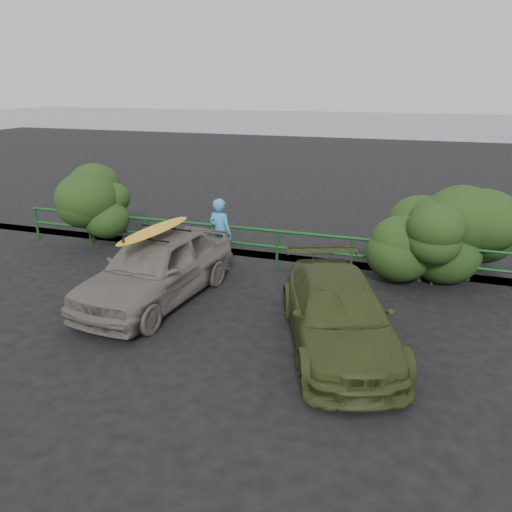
{
  "coord_description": "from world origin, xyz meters",
  "views": [
    {
      "loc": [
        4.6,
        -7.26,
        4.71
      ],
      "look_at": [
        1.29,
        2.4,
        1.18
      ],
      "focal_mm": 35.0,
      "sensor_mm": 36.0,
      "label": 1
    }
  ],
  "objects": [
    {
      "name": "ground",
      "position": [
        0.0,
        0.0,
        0.0
      ],
      "size": [
        80.0,
        80.0,
        0.0
      ],
      "primitive_type": "plane",
      "color": "black"
    },
    {
      "name": "ocean",
      "position": [
        0.0,
        60.0,
        0.0
      ],
      "size": [
        200.0,
        200.0,
        0.0
      ],
      "primitive_type": "plane",
      "color": "slate",
      "rests_on": "ground"
    },
    {
      "name": "guardrail",
      "position": [
        0.0,
        5.0,
        0.52
      ],
      "size": [
        14.0,
        0.08,
        1.04
      ],
      "primitive_type": null,
      "color": "#164E1E",
      "rests_on": "ground"
    },
    {
      "name": "shrub_left",
      "position": [
        -4.8,
        5.4,
        1.25
      ],
      "size": [
        3.2,
        2.4,
        2.5
      ],
      "primitive_type": null,
      "color": "#244117",
      "rests_on": "ground"
    },
    {
      "name": "shrub_right",
      "position": [
        5.0,
        5.5,
        1.08
      ],
      "size": [
        3.2,
        2.4,
        2.16
      ],
      "primitive_type": null,
      "color": "#244117",
      "rests_on": "ground"
    },
    {
      "name": "sedan",
      "position": [
        -0.96,
        2.02,
        0.79
      ],
      "size": [
        2.28,
        4.78,
        1.58
      ],
      "primitive_type": "imported",
      "rotation": [
        0.0,
        0.0,
        -0.09
      ],
      "color": "slate",
      "rests_on": "ground"
    },
    {
      "name": "olive_vehicle",
      "position": [
        3.32,
        1.22,
        0.65
      ],
      "size": [
        3.31,
        4.86,
        1.31
      ],
      "primitive_type": "imported",
      "rotation": [
        0.0,
        0.0,
        0.36
      ],
      "color": "#37411C",
      "rests_on": "ground"
    },
    {
      "name": "man",
      "position": [
        -0.39,
        4.39,
        0.96
      ],
      "size": [
        0.8,
        0.62,
        1.92
      ],
      "primitive_type": "imported",
      "rotation": [
        0.0,
        0.0,
        2.88
      ],
      "color": "#408DC2",
      "rests_on": "ground"
    },
    {
      "name": "roof_rack",
      "position": [
        -0.96,
        2.02,
        1.6
      ],
      "size": [
        1.41,
        1.05,
        0.04
      ],
      "primitive_type": null,
      "rotation": [
        0.0,
        0.0,
        -0.09
      ],
      "color": "black",
      "rests_on": "sedan"
    },
    {
      "name": "surfboard",
      "position": [
        -0.96,
        2.02,
        1.66
      ],
      "size": [
        0.76,
        2.6,
        0.08
      ],
      "primitive_type": "ellipsoid",
      "rotation": [
        0.0,
        0.0,
        -0.09
      ],
      "color": "orange",
      "rests_on": "roof_rack"
    }
  ]
}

